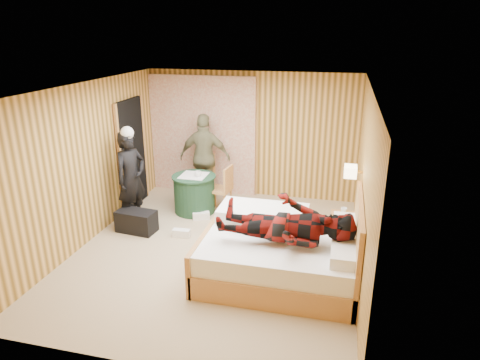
% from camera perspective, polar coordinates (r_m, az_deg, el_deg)
% --- Properties ---
extents(floor, '(4.20, 5.00, 0.01)m').
position_cam_1_polar(floor, '(6.76, -3.13, -9.30)').
color(floor, tan).
rests_on(floor, ground).
extents(ceiling, '(4.20, 5.00, 0.01)m').
position_cam_1_polar(ceiling, '(5.97, -3.58, 12.21)').
color(ceiling, white).
rests_on(ceiling, wall_back).
extents(wall_back, '(4.20, 0.02, 2.50)m').
position_cam_1_polar(wall_back, '(8.58, 1.51, 6.01)').
color(wall_back, '#DFA755').
rests_on(wall_back, floor).
extents(wall_left, '(0.02, 5.00, 2.50)m').
position_cam_1_polar(wall_left, '(7.13, -19.72, 2.02)').
color(wall_left, '#DFA755').
rests_on(wall_left, floor).
extents(wall_right, '(0.02, 5.00, 2.50)m').
position_cam_1_polar(wall_right, '(6.01, 16.18, -0.77)').
color(wall_right, '#DFA755').
rests_on(wall_right, floor).
extents(curtain, '(2.20, 0.08, 2.40)m').
position_cam_1_polar(curtain, '(8.79, -5.01, 5.93)').
color(curtain, beige).
rests_on(curtain, floor).
extents(doorway, '(0.06, 0.90, 2.05)m').
position_cam_1_polar(doorway, '(8.33, -14.18, 3.39)').
color(doorway, black).
rests_on(doorway, floor).
extents(wall_lamp, '(0.26, 0.24, 0.16)m').
position_cam_1_polar(wall_lamp, '(6.42, 14.54, 1.13)').
color(wall_lamp, gold).
rests_on(wall_lamp, wall_right).
extents(bed, '(2.19, 1.72, 1.18)m').
position_cam_1_polar(bed, '(6.01, 5.98, -9.60)').
color(bed, tan).
rests_on(bed, floor).
extents(nightstand, '(0.40, 0.54, 0.52)m').
position_cam_1_polar(nightstand, '(6.90, 13.45, -6.68)').
color(nightstand, tan).
rests_on(nightstand, floor).
extents(round_table, '(0.81, 0.81, 0.72)m').
position_cam_1_polar(round_table, '(8.01, -6.10, -1.77)').
color(round_table, '#1F432B').
rests_on(round_table, floor).
extents(chair_far, '(0.49, 0.49, 0.93)m').
position_cam_1_polar(chair_far, '(8.53, -4.79, 0.89)').
color(chair_far, tan).
rests_on(chair_far, floor).
extents(chair_near, '(0.45, 0.45, 0.89)m').
position_cam_1_polar(chair_near, '(7.90, -2.23, -0.76)').
color(chair_near, tan).
rests_on(chair_near, floor).
extents(duffel_bag, '(0.69, 0.42, 0.37)m').
position_cam_1_polar(duffel_bag, '(7.46, -13.64, -5.36)').
color(duffel_bag, black).
rests_on(duffel_bag, floor).
extents(sneaker_left, '(0.32, 0.23, 0.13)m').
position_cam_1_polar(sneaker_left, '(7.78, -5.21, -4.77)').
color(sneaker_left, white).
rests_on(sneaker_left, floor).
extents(sneaker_right, '(0.29, 0.13, 0.13)m').
position_cam_1_polar(sneaker_right, '(7.19, -7.81, -7.03)').
color(sneaker_right, white).
rests_on(sneaker_right, floor).
extents(woman_standing, '(0.60, 0.71, 1.66)m').
position_cam_1_polar(woman_standing, '(7.55, -14.31, 0.17)').
color(woman_standing, black).
rests_on(woman_standing, floor).
extents(man_at_table, '(1.04, 0.48, 1.72)m').
position_cam_1_polar(man_at_table, '(8.45, -4.69, 3.02)').
color(man_at_table, '#74714D').
rests_on(man_at_table, floor).
extents(man_on_bed, '(0.86, 0.67, 1.77)m').
position_cam_1_polar(man_on_bed, '(5.50, 6.23, -4.57)').
color(man_on_bed, '#620D09').
rests_on(man_on_bed, bed).
extents(book_lower, '(0.23, 0.26, 0.02)m').
position_cam_1_polar(book_lower, '(6.75, 13.62, -4.86)').
color(book_lower, white).
rests_on(book_lower, nightstand).
extents(book_upper, '(0.23, 0.26, 0.02)m').
position_cam_1_polar(book_upper, '(6.74, 13.64, -4.71)').
color(book_upper, white).
rests_on(book_upper, nightstand).
extents(cup_nightstand, '(0.11, 0.11, 0.09)m').
position_cam_1_polar(cup_nightstand, '(6.90, 13.67, -3.99)').
color(cup_nightstand, white).
rests_on(cup_nightstand, nightstand).
extents(cup_table, '(0.16, 0.16, 0.10)m').
position_cam_1_polar(cup_table, '(7.79, -5.64, 0.81)').
color(cup_table, white).
rests_on(cup_table, round_table).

